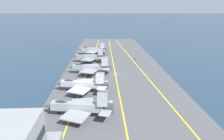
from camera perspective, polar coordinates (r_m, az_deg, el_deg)
The scene contains 12 objects.
ground_plane at distance 76.71m, azimuth 0.94°, elevation -1.40°, with size 2000.00×2000.00×0.00m, color #23384C.
carrier_deck at distance 76.65m, azimuth 0.94°, elevation -1.25°, with size 183.81×40.38×0.40m, color #4C4C4F.
deck_stripe_foul_line at distance 78.03m, azimuth 9.11°, elevation -0.98°, with size 165.43×0.36×0.01m, color yellow.
deck_stripe_centerline at distance 76.58m, azimuth 0.94°, elevation -1.11°, with size 165.43×0.36×0.01m, color yellow.
deck_stripe_edge_line at distance 76.73m, azimuth -7.37°, elevation -1.22°, with size 165.43×0.36×0.01m, color yellow.
parked_jet_nearest at distance 47.58m, azimuth -9.47°, elevation -10.25°, with size 12.02×16.84×6.46m.
parked_jet_second at distance 60.35m, azimuth -8.49°, elevation -4.00°, with size 12.47×16.55×6.30m.
parked_jet_third at distance 76.52m, azimuth -6.23°, elevation 0.83°, with size 13.04×17.09×6.70m.
parked_jet_fourth at distance 93.04m, azimuth -6.47°, elevation 3.85°, with size 13.56×15.53×6.75m.
parked_jet_fifth at distance 109.53m, azimuth -5.59°, elevation 5.82°, with size 14.06×16.25×6.31m.
crew_red_vest at distance 95.17m, azimuth 6.74°, elevation 3.06°, with size 0.31×0.41×1.79m.
crew_green_vest at distance 98.29m, azimuth 6.63°, elevation 3.51°, with size 0.43×0.33×1.77m.
Camera 1 is at (-72.54, 4.55, 24.54)m, focal length 32.00 mm.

